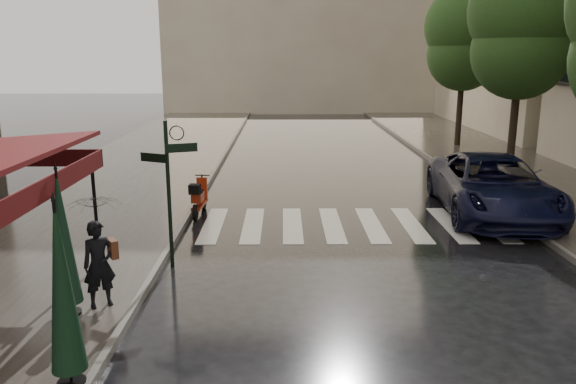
{
  "coord_description": "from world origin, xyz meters",
  "views": [
    {
      "loc": [
        1.16,
        -8.23,
        4.35
      ],
      "look_at": [
        1.26,
        3.93,
        1.4
      ],
      "focal_mm": 35.0,
      "sensor_mm": 36.0,
      "label": 1
    }
  ],
  "objects_px": {
    "pedestrian_with_umbrella": "(95,218)",
    "parasol_front": "(62,287)",
    "parked_car": "(492,186)",
    "scooter": "(199,198)",
    "parasol_back": "(62,237)"
  },
  "relations": [
    {
      "from": "parked_car",
      "to": "parasol_front",
      "type": "bearing_deg",
      "value": -130.57
    },
    {
      "from": "parasol_front",
      "to": "scooter",
      "type": "bearing_deg",
      "value": 87.02
    },
    {
      "from": "parked_car",
      "to": "parasol_front",
      "type": "xyz_separation_m",
      "value": [
        -8.65,
        -8.55,
        0.68
      ]
    },
    {
      "from": "pedestrian_with_umbrella",
      "to": "parasol_front",
      "type": "distance_m",
      "value": 2.46
    },
    {
      "from": "parasol_front",
      "to": "pedestrian_with_umbrella",
      "type": "bearing_deg",
      "value": 98.16
    },
    {
      "from": "scooter",
      "to": "parasol_back",
      "type": "distance_m",
      "value": 6.67
    },
    {
      "from": "pedestrian_with_umbrella",
      "to": "scooter",
      "type": "bearing_deg",
      "value": 49.99
    },
    {
      "from": "pedestrian_with_umbrella",
      "to": "scooter",
      "type": "relative_size",
      "value": 1.51
    },
    {
      "from": "parked_car",
      "to": "parasol_front",
      "type": "height_order",
      "value": "parasol_front"
    },
    {
      "from": "scooter",
      "to": "parked_car",
      "type": "relative_size",
      "value": 0.26
    },
    {
      "from": "parasol_back",
      "to": "pedestrian_with_umbrella",
      "type": "bearing_deg",
      "value": 37.18
    },
    {
      "from": "scooter",
      "to": "parasol_back",
      "type": "height_order",
      "value": "parasol_back"
    },
    {
      "from": "pedestrian_with_umbrella",
      "to": "parked_car",
      "type": "xyz_separation_m",
      "value": [
        9.0,
        6.13,
        -0.88
      ]
    },
    {
      "from": "parasol_front",
      "to": "parasol_back",
      "type": "bearing_deg",
      "value": 110.86
    },
    {
      "from": "scooter",
      "to": "parasol_back",
      "type": "relative_size",
      "value": 0.62
    }
  ]
}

